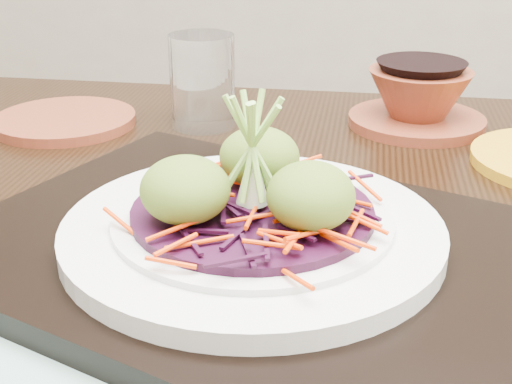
# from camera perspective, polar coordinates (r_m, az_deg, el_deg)

# --- Properties ---
(dining_table) EXTENTS (1.29, 0.89, 0.79)m
(dining_table) POSITION_cam_1_polar(r_m,az_deg,el_deg) (0.63, 3.50, -11.73)
(dining_table) COLOR black
(dining_table) RESTS_ON ground
(placemat) EXTENTS (0.59, 0.54, 0.00)m
(placemat) POSITION_cam_1_polar(r_m,az_deg,el_deg) (0.52, -0.27, -5.93)
(placemat) COLOR #7EA397
(placemat) RESTS_ON dining_table
(serving_tray) EXTENTS (0.51, 0.46, 0.02)m
(serving_tray) POSITION_cam_1_polar(r_m,az_deg,el_deg) (0.52, -0.28, -4.83)
(serving_tray) COLOR black
(serving_tray) RESTS_ON placemat
(white_plate) EXTENTS (0.27, 0.27, 0.02)m
(white_plate) POSITION_cam_1_polar(r_m,az_deg,el_deg) (0.51, -0.28, -3.00)
(white_plate) COLOR silver
(white_plate) RESTS_ON serving_tray
(cabbage_bed) EXTENTS (0.17, 0.17, 0.01)m
(cabbage_bed) POSITION_cam_1_polar(r_m,az_deg,el_deg) (0.50, -0.28, -1.59)
(cabbage_bed) COLOR black
(cabbage_bed) RESTS_ON white_plate
(carrot_julienne) EXTENTS (0.21, 0.21, 0.01)m
(carrot_julienne) POSITION_cam_1_polar(r_m,az_deg,el_deg) (0.50, -0.28, -0.72)
(carrot_julienne) COLOR #E53804
(carrot_julienne) RESTS_ON cabbage_bed
(guacamole_scoops) EXTENTS (0.15, 0.13, 0.05)m
(guacamole_scoops) POSITION_cam_1_polar(r_m,az_deg,el_deg) (0.49, -0.30, 0.93)
(guacamole_scoops) COLOR #5B7523
(guacamole_scoops) RESTS_ON cabbage_bed
(scallion_garnish) EXTENTS (0.06, 0.06, 0.09)m
(scallion_garnish) POSITION_cam_1_polar(r_m,az_deg,el_deg) (0.48, -0.29, 3.22)
(scallion_garnish) COLOR #89C14D
(scallion_garnish) RESTS_ON cabbage_bed
(terracotta_side_plate) EXTENTS (0.19, 0.19, 0.01)m
(terracotta_side_plate) POSITION_cam_1_polar(r_m,az_deg,el_deg) (0.85, -15.04, 5.55)
(terracotta_side_plate) COLOR maroon
(terracotta_side_plate) RESTS_ON dining_table
(water_glass) EXTENTS (0.09, 0.09, 0.10)m
(water_glass) POSITION_cam_1_polar(r_m,az_deg,el_deg) (0.81, -4.31, 8.83)
(water_glass) COLOR white
(water_glass) RESTS_ON dining_table
(terracotta_bowl_set) EXTENTS (0.16, 0.16, 0.06)m
(terracotta_bowl_set) POSITION_cam_1_polar(r_m,az_deg,el_deg) (0.84, 12.85, 7.10)
(terracotta_bowl_set) COLOR maroon
(terracotta_bowl_set) RESTS_ON dining_table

